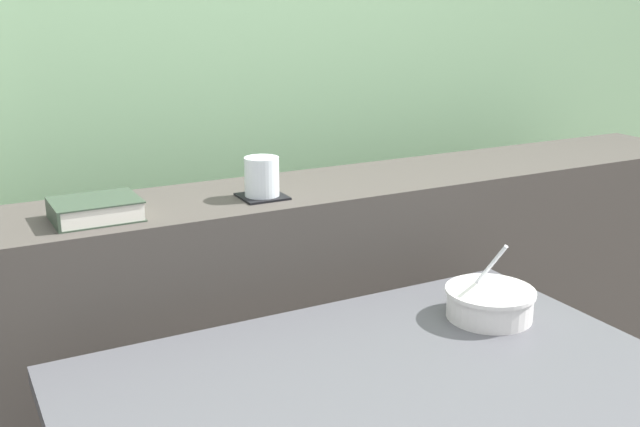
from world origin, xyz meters
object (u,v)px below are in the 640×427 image
(closed_book, at_px, (95,209))
(juice_glass, at_px, (262,178))
(soup_bowl, at_px, (489,303))
(coaster_square, at_px, (262,196))

(closed_book, bearing_deg, juice_glass, -0.44)
(juice_glass, bearing_deg, soup_bowl, -55.71)
(coaster_square, height_order, closed_book, closed_book)
(juice_glass, distance_m, soup_bowl, 0.57)
(coaster_square, xyz_separation_m, juice_glass, (0.00, 0.00, 0.04))
(coaster_square, relative_size, juice_glass, 1.14)
(coaster_square, height_order, soup_bowl, coaster_square)
(coaster_square, distance_m, closed_book, 0.37)
(closed_book, height_order, soup_bowl, closed_book)
(juice_glass, bearing_deg, coaster_square, 180.00)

